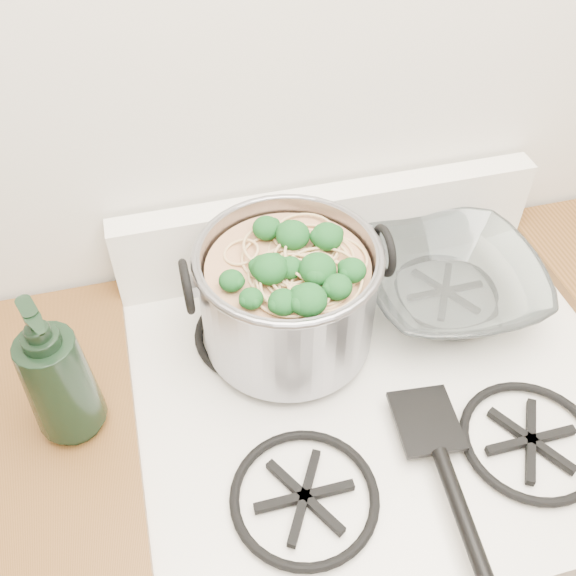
# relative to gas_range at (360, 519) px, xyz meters

# --- Properties ---
(gas_range) EXTENTS (0.76, 0.66, 0.92)m
(gas_range) POSITION_rel_gas_range_xyz_m (0.00, 0.00, 0.00)
(gas_range) COLOR white
(gas_range) RESTS_ON ground
(counter_left) EXTENTS (0.25, 0.65, 0.92)m
(counter_left) POSITION_rel_gas_range_xyz_m (-0.51, 0.00, 0.02)
(counter_left) COLOR silver
(counter_left) RESTS_ON ground
(stock_pot) EXTENTS (0.31, 0.28, 0.19)m
(stock_pot) POSITION_rel_gas_range_xyz_m (-0.12, 0.13, 0.58)
(stock_pot) COLOR gray
(stock_pot) RESTS_ON gas_range
(spatula) EXTENTS (0.32, 0.34, 0.02)m
(spatula) POSITION_rel_gas_range_xyz_m (0.03, -0.09, 0.50)
(spatula) COLOR black
(spatula) RESTS_ON gas_range
(glass_bowl) EXTENTS (0.13, 0.13, 0.03)m
(glass_bowl) POSITION_rel_gas_range_xyz_m (0.16, 0.14, 0.50)
(glass_bowl) COLOR white
(glass_bowl) RESTS_ON gas_range
(bottle) EXTENTS (0.13, 0.13, 0.25)m
(bottle) POSITION_rel_gas_range_xyz_m (-0.46, 0.05, 0.61)
(bottle) COLOR black
(bottle) RESTS_ON counter_left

